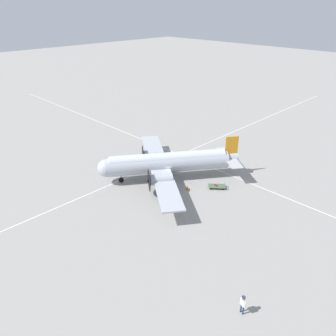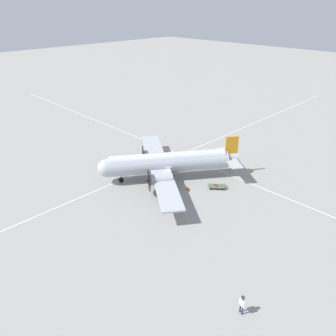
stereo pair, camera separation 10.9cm
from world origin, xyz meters
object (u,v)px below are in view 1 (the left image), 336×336
object	(u,v)px
suitcase_near_door	(216,186)
crew_foreground	(243,303)
traffic_cone	(187,188)
airliner_main	(165,163)
baggage_cart	(217,186)

from	to	relation	value
suitcase_near_door	crew_foreground	bearing A→B (deg)	-46.33
crew_foreground	suitcase_near_door	world-z (taller)	crew_foreground
crew_foreground	traffic_cone	size ratio (longest dim) A/B	3.20
airliner_main	baggage_cart	bearing A→B (deg)	150.03
airliner_main	traffic_cone	world-z (taller)	airliner_main
baggage_cart	traffic_cone	world-z (taller)	traffic_cone
suitcase_near_door	traffic_cone	world-z (taller)	traffic_cone
baggage_cart	crew_foreground	bearing A→B (deg)	91.53
crew_foreground	traffic_cone	world-z (taller)	crew_foreground
airliner_main	baggage_cart	xyz separation A→B (m)	(6.74, 3.11, -2.23)
suitcase_near_door	traffic_cone	size ratio (longest dim) A/B	0.90
crew_foreground	baggage_cart	bearing A→B (deg)	149.79
crew_foreground	suitcase_near_door	size ratio (longest dim) A/B	3.55
airliner_main	suitcase_near_door	distance (m)	7.60
airliner_main	crew_foreground	size ratio (longest dim) A/B	11.00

